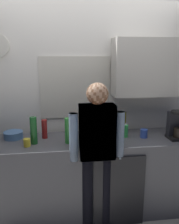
% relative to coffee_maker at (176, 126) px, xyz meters
% --- Properties ---
extents(kitchen_counter, '(2.75, 0.64, 0.91)m').
position_rel_coffee_maker_xyz_m(kitchen_counter, '(-0.96, 0.09, -0.60)').
color(kitchen_counter, '#4C4C51').
rests_on(kitchen_counter, ground_plane).
extents(dishwasher_panel, '(0.56, 0.02, 0.82)m').
position_rel_coffee_maker_xyz_m(dishwasher_panel, '(-0.72, -0.24, -0.65)').
color(dishwasher_panel, black).
rests_on(dishwasher_panel, ground_plane).
extents(back_wall_assembly, '(4.35, 0.42, 2.60)m').
position_rel_coffee_maker_xyz_m(back_wall_assembly, '(-0.88, 0.49, 0.30)').
color(back_wall_assembly, white).
rests_on(back_wall_assembly, ground_plane).
extents(coffee_maker, '(0.20, 0.20, 0.33)m').
position_rel_coffee_maker_xyz_m(coffee_maker, '(0.00, 0.00, 0.00)').
color(coffee_maker, black).
rests_on(coffee_maker, kitchen_counter).
extents(bottle_clear_soda, '(0.09, 0.09, 0.28)m').
position_rel_coffee_maker_xyz_m(bottle_clear_soda, '(-1.24, 0.01, -0.01)').
color(bottle_clear_soda, '#2D8C33').
rests_on(bottle_clear_soda, kitchen_counter).
extents(bottle_green_wine, '(0.07, 0.07, 0.30)m').
position_rel_coffee_maker_xyz_m(bottle_green_wine, '(-1.62, 0.04, 0.00)').
color(bottle_green_wine, '#195923').
rests_on(bottle_green_wine, kitchen_counter).
extents(bottle_red_vinegar, '(0.06, 0.06, 0.22)m').
position_rel_coffee_maker_xyz_m(bottle_red_vinegar, '(-1.51, 0.20, -0.04)').
color(bottle_red_vinegar, maroon).
rests_on(bottle_red_vinegar, kitchen_counter).
extents(bottle_olive_oil, '(0.06, 0.06, 0.25)m').
position_rel_coffee_maker_xyz_m(bottle_olive_oil, '(-0.54, 0.32, -0.02)').
color(bottle_olive_oil, olive).
rests_on(bottle_olive_oil, kitchen_counter).
extents(bottle_amber_beer, '(0.06, 0.06, 0.23)m').
position_rel_coffee_maker_xyz_m(bottle_amber_beer, '(-0.88, 0.15, -0.03)').
color(bottle_amber_beer, brown).
rests_on(bottle_amber_beer, kitchen_counter).
extents(cup_blue_mug, '(0.08, 0.08, 0.10)m').
position_rel_coffee_maker_xyz_m(cup_blue_mug, '(-0.36, 0.06, -0.10)').
color(cup_blue_mug, '#3351B2').
rests_on(cup_blue_mug, kitchen_counter).
extents(cup_yellow_cup, '(0.07, 0.07, 0.08)m').
position_rel_coffee_maker_xyz_m(cup_yellow_cup, '(-1.69, -0.04, -0.10)').
color(cup_yellow_cup, yellow).
rests_on(cup_yellow_cup, kitchen_counter).
extents(mixing_bowl, '(0.22, 0.22, 0.08)m').
position_rel_coffee_maker_xyz_m(mixing_bowl, '(-1.87, 0.24, -0.11)').
color(mixing_bowl, '#4C72A5').
rests_on(mixing_bowl, kitchen_counter).
extents(dish_soap, '(0.06, 0.06, 0.18)m').
position_rel_coffee_maker_xyz_m(dish_soap, '(-0.57, 0.11, -0.07)').
color(dish_soap, green).
rests_on(dish_soap, kitchen_counter).
extents(person_at_sink, '(0.57, 0.22, 1.60)m').
position_rel_coffee_maker_xyz_m(person_at_sink, '(-0.96, -0.21, -0.11)').
color(person_at_sink, '#3F4766').
rests_on(person_at_sink, ground_plane).
extents(person_guest, '(0.57, 0.22, 1.60)m').
position_rel_coffee_maker_xyz_m(person_guest, '(-0.96, -0.21, -0.11)').
color(person_guest, black).
rests_on(person_guest, ground_plane).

